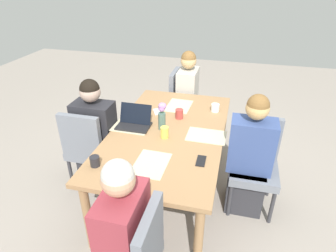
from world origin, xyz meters
name	(u,v)px	position (x,y,z in m)	size (l,w,h in m)	color
ground_plane	(168,189)	(0.00, 0.00, 0.00)	(10.00, 10.00, 0.00)	gray
dining_table	(168,137)	(0.00, 0.00, 0.66)	(1.88, 1.06, 0.73)	#9E754C
chair_near_left_near	(88,146)	(0.11, -0.82, 0.50)	(0.44, 0.44, 0.90)	slate
person_near_left_near	(97,140)	(0.04, -0.76, 0.53)	(0.36, 0.40, 1.19)	#2D2D33
person_head_right_left_mid	(125,245)	(1.17, 0.01, 0.53)	(0.40, 0.36, 1.19)	#2D2D33
chair_far_left_far	(255,160)	(-0.05, 0.84, 0.50)	(0.44, 0.44, 0.90)	slate
person_far_left_far	(249,161)	(0.02, 0.78, 0.53)	(0.36, 0.40, 1.19)	#2D2D33
chair_head_left_right_near	(183,100)	(-1.26, -0.11, 0.50)	(0.44, 0.44, 0.90)	slate
person_head_left_right_near	(187,100)	(-1.20, -0.04, 0.53)	(0.40, 0.36, 1.19)	#2D2D33
flower_vase	(162,113)	(-0.02, -0.06, 0.90)	(0.07, 0.08, 0.27)	#4C6B60
placemat_near_left_near	(131,127)	(0.02, -0.37, 0.73)	(0.36, 0.26, 0.00)	beige
placemat_head_right_left_mid	(151,164)	(0.55, 0.00, 0.73)	(0.36, 0.26, 0.00)	beige
placemat_far_left_far	(206,136)	(0.01, 0.37, 0.73)	(0.36, 0.26, 0.00)	beige
placemat_head_left_right_near	(179,106)	(-0.57, -0.02, 0.73)	(0.36, 0.26, 0.00)	beige
laptop_near_left_near	(134,122)	(-0.01, -0.34, 0.77)	(0.22, 0.32, 0.20)	black
coffee_mug_near_left	(165,132)	(0.13, 0.00, 0.79)	(0.08, 0.08, 0.11)	#DBC64C
coffee_mug_near_right	(95,161)	(0.68, -0.42, 0.77)	(0.08, 0.08, 0.08)	#232328
coffee_mug_centre_left	(179,114)	(-0.28, 0.05, 0.78)	(0.08, 0.08, 0.10)	#AD3D38
coffee_mug_centre_right	(215,108)	(-0.53, 0.39, 0.77)	(0.09, 0.09, 0.08)	white
phone_black	(201,161)	(0.42, 0.38, 0.74)	(0.15, 0.07, 0.01)	black
phone_silver	(157,112)	(-0.36, -0.21, 0.74)	(0.15, 0.07, 0.01)	silver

